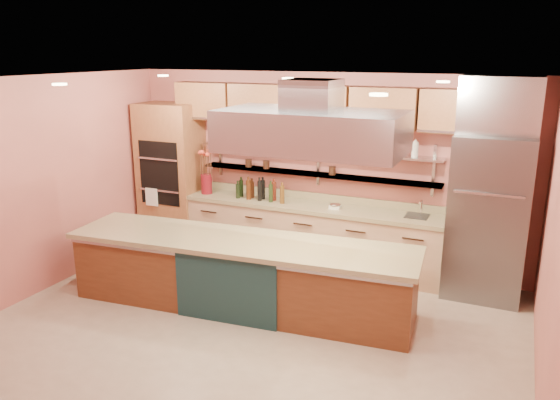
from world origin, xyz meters
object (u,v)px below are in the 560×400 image
at_px(island, 241,273).
at_px(flower_vase, 207,184).
at_px(copper_kettle, 253,140).
at_px(refrigerator, 488,218).
at_px(green_canister, 270,140).
at_px(kitchen_scale, 335,206).

relative_size(island, flower_vase, 13.75).
distance_m(flower_vase, copper_kettle, 1.02).
bearing_deg(refrigerator, island, -149.85).
bearing_deg(green_canister, island, -76.56).
bearing_deg(island, flower_vase, 127.11).
bearing_deg(green_canister, copper_kettle, 180.00).
height_order(kitchen_scale, green_canister, green_canister).
relative_size(island, kitchen_scale, 27.07).
xyz_separation_m(kitchen_scale, green_canister, (-1.11, 0.22, 0.83)).
height_order(island, flower_vase, flower_vase).
distance_m(island, flower_vase, 2.22).
height_order(flower_vase, copper_kettle, copper_kettle).
relative_size(copper_kettle, green_canister, 0.89).
distance_m(flower_vase, kitchen_scale, 2.11).
distance_m(copper_kettle, green_canister, 0.28).
bearing_deg(kitchen_scale, refrigerator, 4.90).
height_order(refrigerator, island, refrigerator).
distance_m(island, green_canister, 2.30).
height_order(refrigerator, green_canister, refrigerator).
relative_size(flower_vase, kitchen_scale, 1.97).
bearing_deg(kitchen_scale, copper_kettle, 176.21).
xyz_separation_m(island, green_canister, (-0.43, 1.80, 1.37)).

